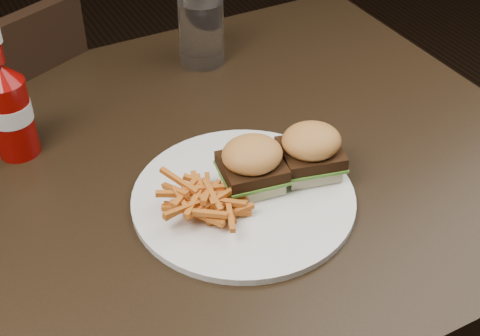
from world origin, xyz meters
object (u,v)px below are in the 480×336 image
tumbler (202,33)px  dining_table (140,194)px  ketchup_bottle (12,118)px  plate (243,198)px

tumbler → dining_table: bearing=-130.2°
dining_table → ketchup_bottle: bearing=130.7°
dining_table → tumbler: (0.22, 0.27, 0.08)m
ketchup_bottle → plate: bearing=-46.1°
dining_table → ketchup_bottle: ketchup_bottle is taller
plate → ketchup_bottle: ketchup_bottle is taller
plate → ketchup_bottle: (-0.24, 0.25, 0.06)m
plate → tumbler: 0.39m
dining_table → plate: plate is taller
dining_table → plate: bearing=-42.0°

